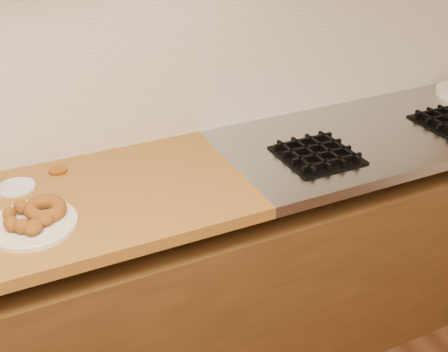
{
  "coord_description": "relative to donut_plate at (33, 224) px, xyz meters",
  "views": [
    {
      "loc": [
        -0.26,
        0.16,
        1.83
      ],
      "look_at": [
        0.42,
        1.58,
        0.93
      ],
      "focal_mm": 45.0,
      "sensor_mm": 36.0,
      "label": 1
    }
  ],
  "objects": [
    {
      "name": "donut_plate",
      "position": [
        0.0,
        0.0,
        0.0
      ],
      "size": [
        0.25,
        0.25,
        0.01
      ],
      "primitive_type": "cylinder",
      "color": "silver",
      "rests_on": "butcher_block"
    },
    {
      "name": "tub_lid",
      "position": [
        -0.01,
        0.24,
        -0.0
      ],
      "size": [
        0.14,
        0.14,
        0.01
      ],
      "primitive_type": "cylinder",
      "rotation": [
        0.0,
        0.0,
        -0.14
      ],
      "color": "silver",
      "rests_on": "butcher_block"
    },
    {
      "name": "stovetop",
      "position": [
        1.33,
        0.09,
        -0.03
      ],
      "size": [
        1.3,
        0.62,
        0.04
      ],
      "primitive_type": "cube",
      "color": "#9EA0A5",
      "rests_on": "base_cabinet"
    },
    {
      "name": "burner_grates",
      "position": [
        1.31,
        0.01,
        0.0
      ],
      "size": [
        0.91,
        0.26,
        0.03
      ],
      "color": "black",
      "rests_on": "stovetop"
    },
    {
      "name": "fried_dough_chunks",
      "position": [
        -0.02,
        -0.01,
        0.03
      ],
      "size": [
        0.15,
        0.18,
        0.05
      ],
      "color": "brown",
      "rests_on": "donut_plate"
    },
    {
      "name": "wall_back",
      "position": [
        0.18,
        0.4,
        0.44
      ],
      "size": [
        4.0,
        0.02,
        2.7
      ],
      "primitive_type": "cube",
      "color": "tan",
      "rests_on": "ground"
    },
    {
      "name": "ring_donut",
      "position": [
        0.04,
        0.02,
        0.03
      ],
      "size": [
        0.17,
        0.17,
        0.05
      ],
      "primitive_type": "torus",
      "rotation": [
        0.1,
        0.0,
        0.61
      ],
      "color": "brown",
      "rests_on": "donut_plate"
    },
    {
      "name": "brass_jar_lid",
      "position": [
        0.13,
        0.3,
        -0.0
      ],
      "size": [
        0.07,
        0.07,
        0.01
      ],
      "primitive_type": "cylinder",
      "rotation": [
        0.0,
        0.0,
        0.09
      ],
      "color": "#A3671E",
      "rests_on": "butcher_block"
    },
    {
      "name": "base_cabinet",
      "position": [
        0.18,
        0.09,
        -0.52
      ],
      "size": [
        3.6,
        0.6,
        0.77
      ],
      "primitive_type": "cube",
      "color": "#553617",
      "rests_on": "floor"
    },
    {
      "name": "backsplash",
      "position": [
        0.18,
        0.39,
        0.29
      ],
      "size": [
        3.6,
        0.02,
        0.6
      ],
      "primitive_type": "cube",
      "color": "beige",
      "rests_on": "wall_back"
    }
  ]
}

